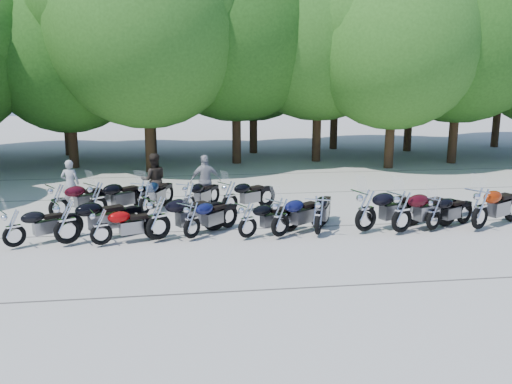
{
  "coord_description": "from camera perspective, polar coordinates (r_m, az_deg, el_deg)",
  "views": [
    {
      "loc": [
        -1.95,
        -13.52,
        4.48
      ],
      "look_at": [
        0.0,
        1.5,
        1.1
      ],
      "focal_mm": 38.0,
      "sensor_mm": 36.0,
      "label": 1
    }
  ],
  "objects": [
    {
      "name": "ground",
      "position": [
        14.38,
        0.77,
        -5.58
      ],
      "size": [
        90.0,
        90.0,
        0.0
      ],
      "primitive_type": "plane",
      "color": "#A09B91",
      "rests_on": "ground"
    },
    {
      "name": "motorcycle_15",
      "position": [
        17.29,
        -7.09,
        -0.51
      ],
      "size": [
        1.7,
        2.1,
        1.19
      ],
      "primitive_type": null,
      "rotation": [
        0.0,
        0.0,
        2.55
      ],
      "color": "black",
      "rests_on": "ground"
    },
    {
      "name": "motorcycle_6",
      "position": [
        14.71,
        2.59,
        -2.56
      ],
      "size": [
        2.26,
        1.87,
        1.28
      ],
      "primitive_type": null,
      "rotation": [
        0.0,
        0.0,
        2.18
      ],
      "color": "#0E113D",
      "rests_on": "ground"
    },
    {
      "name": "rider_1",
      "position": [
        18.6,
        -10.7,
        1.27
      ],
      "size": [
        0.95,
        0.78,
        1.8
      ],
      "primitive_type": "imported",
      "rotation": [
        0.0,
        0.0,
        3.26
      ],
      "color": "black",
      "rests_on": "ground"
    },
    {
      "name": "motorcycle_1",
      "position": [
        14.89,
        -19.3,
        -2.87
      ],
      "size": [
        2.53,
        1.83,
        1.4
      ],
      "primitive_type": null,
      "rotation": [
        0.0,
        0.0,
        2.06
      ],
      "color": "black",
      "rests_on": "ground"
    },
    {
      "name": "motorcycle_5",
      "position": [
        14.63,
        -0.9,
        -2.89
      ],
      "size": [
        2.11,
        1.47,
        1.16
      ],
      "primitive_type": null,
      "rotation": [
        0.0,
        0.0,
        2.03
      ],
      "color": "black",
      "rests_on": "ground"
    },
    {
      "name": "motorcycle_11",
      "position": [
        16.64,
        22.55,
        -1.49
      ],
      "size": [
        2.57,
        1.9,
        1.42
      ],
      "primitive_type": null,
      "rotation": [
        0.0,
        0.0,
        2.08
      ],
      "color": "#8E2205",
      "rests_on": "ground"
    },
    {
      "name": "tree_6",
      "position": [
        26.16,
        14.42,
        15.12
      ],
      "size": [
        8.0,
        8.0,
        9.82
      ],
      "color": "#3A2614",
      "rests_on": "ground"
    },
    {
      "name": "motorcycle_7",
      "position": [
        14.99,
        6.6,
        -2.33
      ],
      "size": [
        1.51,
        2.37,
        1.29
      ],
      "primitive_type": null,
      "rotation": [
        0.0,
        0.0,
        2.75
      ],
      "color": "black",
      "rests_on": "ground"
    },
    {
      "name": "rider_0",
      "position": [
        19.17,
        -18.97,
        0.85
      ],
      "size": [
        0.61,
        0.41,
        1.62
      ],
      "primitive_type": "imported",
      "rotation": [
        0.0,
        0.0,
        3.1
      ],
      "color": "#9FA0A2",
      "rests_on": "ground"
    },
    {
      "name": "tree_15",
      "position": [
        35.83,
        24.79,
        15.55
      ],
      "size": [
        9.67,
        9.67,
        11.86
      ],
      "color": "#3A2614",
      "rests_on": "ground"
    },
    {
      "name": "motorcycle_16",
      "position": [
        17.21,
        -2.8,
        -0.44
      ],
      "size": [
        2.17,
        1.71,
        1.22
      ],
      "primitive_type": null,
      "rotation": [
        0.0,
        0.0,
        2.14
      ],
      "color": "black",
      "rests_on": "ground"
    },
    {
      "name": "motorcycle_4",
      "position": [
        14.67,
        -6.78,
        -2.84
      ],
      "size": [
        1.96,
        1.96,
        1.2
      ],
      "primitive_type": null,
      "rotation": [
        0.0,
        0.0,
        2.36
      ],
      "color": "#0D123D",
      "rests_on": "ground"
    },
    {
      "name": "tree_4",
      "position": [
        26.81,
        -2.16,
        17.19
      ],
      "size": [
        9.13,
        9.13,
        11.2
      ],
      "color": "#3A2614",
      "rests_on": "ground"
    },
    {
      "name": "motorcycle_12",
      "position": [
        17.59,
        -20.1,
        -0.81
      ],
      "size": [
        2.26,
        1.84,
        1.28
      ],
      "primitive_type": null,
      "rotation": [
        0.0,
        0.0,
        2.17
      ],
      "color": "#3D0812",
      "rests_on": "ground"
    },
    {
      "name": "tree_13",
      "position": [
        32.21,
        8.46,
        15.23
      ],
      "size": [
        8.31,
        8.31,
        10.2
      ],
      "color": "#3A2614",
      "rests_on": "ground"
    },
    {
      "name": "tree_10",
      "position": [
        31.16,
        -19.75,
        14.03
      ],
      "size": [
        7.78,
        7.78,
        9.55
      ],
      "color": "#3A2614",
      "rests_on": "ground"
    },
    {
      "name": "rider_2",
      "position": [
        18.24,
        -5.34,
        1.17
      ],
      "size": [
        1.1,
        0.6,
        1.78
      ],
      "primitive_type": "imported",
      "rotation": [
        0.0,
        0.0,
        3.31
      ],
      "color": "#9F9FA2",
      "rests_on": "ground"
    },
    {
      "name": "tree_11",
      "position": [
        30.02,
        -11.21,
        14.29
      ],
      "size": [
        7.56,
        7.56,
        9.28
      ],
      "color": "#3A2614",
      "rests_on": "ground"
    },
    {
      "name": "motorcycle_2",
      "position": [
        14.6,
        -16.03,
        -3.45
      ],
      "size": [
        2.11,
        1.29,
        1.15
      ],
      "primitive_type": null,
      "rotation": [
        0.0,
        0.0,
        1.93
      ],
      "color": "#960506",
      "rests_on": "ground"
    },
    {
      "name": "tree_14",
      "position": [
        32.22,
        16.21,
        14.5
      ],
      "size": [
        8.02,
        8.02,
        9.84
      ],
      "color": "#3A2614",
      "rests_on": "ground"
    },
    {
      "name": "tree_5",
      "position": [
        27.6,
        6.66,
        16.85
      ],
      "size": [
        9.04,
        9.04,
        11.1
      ],
      "color": "#3A2614",
      "rests_on": "ground"
    },
    {
      "name": "motorcycle_8",
      "position": [
        15.45,
        11.51,
        -1.78
      ],
      "size": [
        2.64,
        1.62,
        1.43
      ],
      "primitive_type": null,
      "rotation": [
        0.0,
        0.0,
        1.94
      ],
      "color": "black",
      "rests_on": "ground"
    },
    {
      "name": "motorcycle_9",
      "position": [
        15.58,
        15.14,
        -1.9
      ],
      "size": [
        2.58,
        1.63,
        1.4
      ],
      "primitive_type": null,
      "rotation": [
        0.0,
        0.0,
        1.95
      ],
      "color": "#36070E",
      "rests_on": "ground"
    },
    {
      "name": "motorcycle_3",
      "position": [
        14.64,
        -10.27,
        -2.59
      ],
      "size": [
        2.53,
        1.9,
        1.4
      ],
      "primitive_type": null,
      "rotation": [
        0.0,
        0.0,
        2.1
      ],
      "color": "black",
      "rests_on": "ground"
    },
    {
      "name": "motorcycle_14",
      "position": [
        17.3,
        -11.68,
        -0.52
      ],
      "size": [
        1.54,
        2.34,
        1.28
      ],
      "primitive_type": null,
      "rotation": [
        0.0,
        0.0,
        2.72
      ],
      "color": "#0C1B36",
      "rests_on": "ground"
    },
    {
      "name": "motorcycle_0",
      "position": [
        15.19,
        -24.17,
        -3.41
      ],
      "size": [
        2.08,
        1.65,
        1.17
      ],
      "primitive_type": null,
      "rotation": [
        0.0,
        0.0,
        2.14
      ],
      "color": "black",
      "rests_on": "ground"
    },
    {
      "name": "tree_7",
      "position": [
        28.58,
        20.82,
        15.63
      ],
      "size": [
        8.79,
        8.79,
        10.79
      ],
      "color": "#3A2614",
      "rests_on": "ground"
    },
    {
      "name": "tree_12",
      "position": [
        30.25,
        -0.29,
        14.94
      ],
      "size": [
        7.88,
        7.88,
        9.67
      ],
      "color": "#3A2614",
      "rests_on": "ground"
    },
    {
      "name": "tree_2",
      "position": [
        26.9,
        -19.34,
        13.67
      ],
      "size": [
        7.31,
        7.31,
        8.97
      ],
      "color": "#3A2614",
      "rests_on": "ground"
    },
    {
      "name": "motorcycle_13",
      "position": [
        17.37,
        -16.38,
        -0.66
      ],
      "size": [
        2.25,
        2.0,
        1.31
      ],
      "primitive_type": null,
      "rotation": [
        0.0,
        0.0,
        2.25
      ],
      "color": "black",
      "rests_on": "ground"
    },
    {
      "name": "motorcycle_10",
      "position": [
        16.19,
        18.23,
        -2.0
      ],
      "size": [
        2.11,
        1.52,
        1.16
      ],
      "primitive_type": null,
      "rotation": [
        0.0,
        0.0,
        2.06
      ],
      "color": "black",
      "rests_on": "ground"
    },
    {
      "name": "tree_3",
      "position": [
        24.88,
        -11.61,
        16.58
      ],
      "size": [
        8.7,
        8.7,
        10.67
      ],
      "color": "#3A2614",
      "rests_on": "ground"
    }
  ]
}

